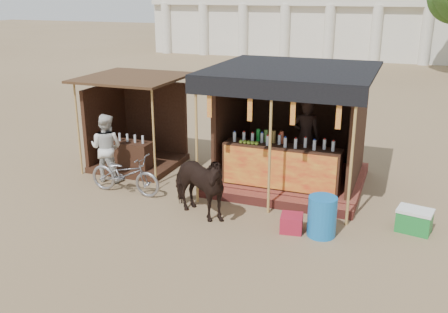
% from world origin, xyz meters
% --- Properties ---
extents(ground, '(120.00, 120.00, 0.00)m').
position_xyz_m(ground, '(0.00, 0.00, 0.00)').
color(ground, '#846B4C').
rests_on(ground, ground).
extents(main_stall, '(3.60, 3.61, 2.78)m').
position_xyz_m(main_stall, '(1.02, 3.36, 1.03)').
color(main_stall, maroon).
rests_on(main_stall, ground).
extents(secondary_stall, '(2.40, 2.40, 2.38)m').
position_xyz_m(secondary_stall, '(-3.17, 3.24, 0.85)').
color(secondary_stall, '#392014').
rests_on(secondary_stall, ground).
extents(cow, '(1.82, 1.36, 1.40)m').
position_xyz_m(cow, '(-0.31, 0.86, 0.70)').
color(cow, black).
rests_on(cow, ground).
extents(motorbike, '(1.77, 0.65, 0.92)m').
position_xyz_m(motorbike, '(-2.33, 1.43, 0.46)').
color(motorbike, gray).
rests_on(motorbike, ground).
extents(bystander, '(0.85, 0.69, 1.65)m').
position_xyz_m(bystander, '(-3.17, 2.00, 0.83)').
color(bystander, silver).
rests_on(bystander, ground).
extents(blue_barrel, '(0.60, 0.60, 0.78)m').
position_xyz_m(blue_barrel, '(2.21, 0.92, 0.39)').
color(blue_barrel, '#176AB3').
rests_on(blue_barrel, ground).
extents(red_crate, '(0.47, 0.47, 0.33)m').
position_xyz_m(red_crate, '(1.65, 0.90, 0.17)').
color(red_crate, maroon).
rests_on(red_crate, ground).
extents(cooler, '(0.71, 0.55, 0.46)m').
position_xyz_m(cooler, '(3.84, 1.72, 0.23)').
color(cooler, '#1B7C30').
rests_on(cooler, ground).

